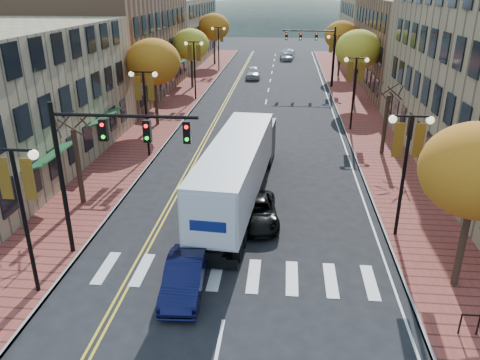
# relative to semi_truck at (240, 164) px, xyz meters

# --- Properties ---
(ground) EXTENTS (200.00, 200.00, 0.00)m
(ground) POSITION_rel_semi_truck_xyz_m (0.41, -9.42, -2.23)
(ground) COLOR black
(ground) RESTS_ON ground
(sidewalk_left) EXTENTS (4.00, 85.00, 0.15)m
(sidewalk_left) POSITION_rel_semi_truck_xyz_m (-8.59, 23.08, -2.16)
(sidewalk_left) COLOR brown
(sidewalk_left) RESTS_ON ground
(sidewalk_right) EXTENTS (4.00, 85.00, 0.15)m
(sidewalk_right) POSITION_rel_semi_truck_xyz_m (9.41, 23.08, -2.16)
(sidewalk_right) COLOR brown
(sidewalk_right) RESTS_ON ground
(building_left_mid) EXTENTS (12.00, 24.00, 11.00)m
(building_left_mid) POSITION_rel_semi_truck_xyz_m (-16.59, 26.58, 3.27)
(building_left_mid) COLOR brown
(building_left_mid) RESTS_ON ground
(building_left_far) EXTENTS (12.00, 26.00, 9.50)m
(building_left_far) POSITION_rel_semi_truck_xyz_m (-16.59, 51.58, 2.52)
(building_left_far) COLOR #9E8966
(building_left_far) RESTS_ON ground
(building_right_mid) EXTENTS (15.00, 24.00, 10.00)m
(building_right_mid) POSITION_rel_semi_truck_xyz_m (18.91, 32.58, 2.77)
(building_right_mid) COLOR brown
(building_right_mid) RESTS_ON ground
(building_right_far) EXTENTS (15.00, 20.00, 11.00)m
(building_right_far) POSITION_rel_semi_truck_xyz_m (18.91, 54.58, 3.27)
(building_right_far) COLOR #9E8966
(building_right_far) RESTS_ON ground
(tree_left_a) EXTENTS (0.28, 0.28, 4.20)m
(tree_left_a) POSITION_rel_semi_truck_xyz_m (-8.59, -1.42, 0.02)
(tree_left_a) COLOR #382619
(tree_left_a) RESTS_ON sidewalk_left
(tree_left_b) EXTENTS (4.48, 4.48, 7.21)m
(tree_left_b) POSITION_rel_semi_truck_xyz_m (-8.59, 14.58, 3.21)
(tree_left_b) COLOR #382619
(tree_left_b) RESTS_ON sidewalk_left
(tree_left_c) EXTENTS (4.16, 4.16, 6.69)m
(tree_left_c) POSITION_rel_semi_truck_xyz_m (-8.59, 30.58, 2.82)
(tree_left_c) COLOR #382619
(tree_left_c) RESTS_ON sidewalk_left
(tree_left_d) EXTENTS (4.61, 4.61, 7.42)m
(tree_left_d) POSITION_rel_semi_truck_xyz_m (-8.59, 48.58, 3.37)
(tree_left_d) COLOR #382619
(tree_left_d) RESTS_ON sidewalk_left
(tree_right_a) EXTENTS (4.16, 4.16, 6.69)m
(tree_right_a) POSITION_rel_semi_truck_xyz_m (9.41, -7.42, 2.82)
(tree_right_a) COLOR #382619
(tree_right_a) RESTS_ON sidewalk_right
(tree_right_b) EXTENTS (0.28, 0.28, 4.20)m
(tree_right_b) POSITION_rel_semi_truck_xyz_m (9.41, 8.58, 0.02)
(tree_right_b) COLOR #382619
(tree_right_b) RESTS_ON sidewalk_right
(tree_right_c) EXTENTS (4.48, 4.48, 7.21)m
(tree_right_c) POSITION_rel_semi_truck_xyz_m (9.41, 24.58, 3.21)
(tree_right_c) COLOR #382619
(tree_right_c) RESTS_ON sidewalk_right
(tree_right_d) EXTENTS (4.35, 4.35, 7.00)m
(tree_right_d) POSITION_rel_semi_truck_xyz_m (9.41, 40.58, 3.06)
(tree_right_d) COLOR #382619
(tree_right_d) RESTS_ON sidewalk_right
(lamp_left_a) EXTENTS (1.96, 0.36, 6.05)m
(lamp_left_a) POSITION_rel_semi_truck_xyz_m (-7.09, -9.42, 2.06)
(lamp_left_a) COLOR black
(lamp_left_a) RESTS_ON ground
(lamp_left_b) EXTENTS (1.96, 0.36, 6.05)m
(lamp_left_b) POSITION_rel_semi_truck_xyz_m (-7.09, 6.58, 2.06)
(lamp_left_b) COLOR black
(lamp_left_b) RESTS_ON ground
(lamp_left_c) EXTENTS (1.96, 0.36, 6.05)m
(lamp_left_c) POSITION_rel_semi_truck_xyz_m (-7.09, 24.58, 2.06)
(lamp_left_c) COLOR black
(lamp_left_c) RESTS_ON ground
(lamp_left_d) EXTENTS (1.96, 0.36, 6.05)m
(lamp_left_d) POSITION_rel_semi_truck_xyz_m (-7.09, 42.58, 2.06)
(lamp_left_d) COLOR black
(lamp_left_d) RESTS_ON ground
(lamp_right_a) EXTENTS (1.96, 0.36, 6.05)m
(lamp_right_a) POSITION_rel_semi_truck_xyz_m (7.91, -3.42, 2.06)
(lamp_right_a) COLOR black
(lamp_right_a) RESTS_ON ground
(lamp_right_b) EXTENTS (1.96, 0.36, 6.05)m
(lamp_right_b) POSITION_rel_semi_truck_xyz_m (7.91, 14.58, 2.06)
(lamp_right_b) COLOR black
(lamp_right_b) RESTS_ON ground
(lamp_right_c) EXTENTS (1.96, 0.36, 6.05)m
(lamp_right_c) POSITION_rel_semi_truck_xyz_m (7.91, 32.58, 2.06)
(lamp_right_c) COLOR black
(lamp_right_c) RESTS_ON ground
(traffic_mast_near) EXTENTS (6.10, 0.35, 7.00)m
(traffic_mast_near) POSITION_rel_semi_truck_xyz_m (-5.07, -6.42, 2.69)
(traffic_mast_near) COLOR black
(traffic_mast_near) RESTS_ON ground
(traffic_mast_far) EXTENTS (6.10, 0.34, 7.00)m
(traffic_mast_far) POSITION_rel_semi_truck_xyz_m (5.88, 32.58, 2.69)
(traffic_mast_far) COLOR black
(traffic_mast_far) RESTS_ON ground
(semi_truck) EXTENTS (3.59, 15.42, 3.82)m
(semi_truck) POSITION_rel_semi_truck_xyz_m (0.00, 0.00, 0.00)
(semi_truck) COLOR black
(semi_truck) RESTS_ON ground
(navy_sedan) EXTENTS (1.69, 4.25, 1.38)m
(navy_sedan) POSITION_rel_semi_truck_xyz_m (-1.33, -8.75, -1.54)
(navy_sedan) COLOR black
(navy_sedan) RESTS_ON ground
(black_suv) EXTENTS (2.57, 4.71, 1.25)m
(black_suv) POSITION_rel_semi_truck_xyz_m (1.13, -2.57, -1.61)
(black_suv) COLOR black
(black_suv) RESTS_ON ground
(car_far_white) EXTENTS (2.08, 4.58, 1.52)m
(car_far_white) POSITION_rel_semi_truck_xyz_m (-1.94, 37.96, -1.47)
(car_far_white) COLOR silver
(car_far_white) RESTS_ON ground
(car_far_silver) EXTENTS (2.16, 4.63, 1.31)m
(car_far_silver) POSITION_rel_semi_truck_xyz_m (2.30, 54.59, -1.58)
(car_far_silver) COLOR #A2A3A9
(car_far_silver) RESTS_ON ground
(car_far_oncoming) EXTENTS (2.12, 4.96, 1.59)m
(car_far_oncoming) POSITION_rel_semi_truck_xyz_m (2.74, 56.21, -1.44)
(car_far_oncoming) COLOR #A2A2A9
(car_far_oncoming) RESTS_ON ground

